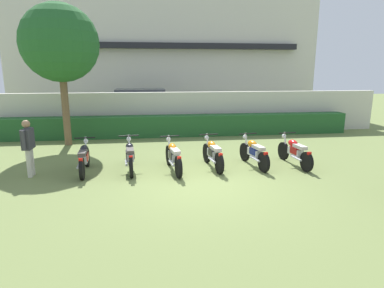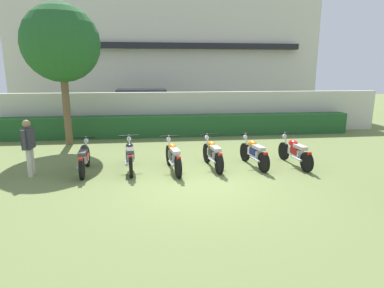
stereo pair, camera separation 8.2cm
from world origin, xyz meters
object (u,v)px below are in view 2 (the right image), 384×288
Objects in this scene: motorcycle_in_row_3 at (213,153)px; motorcycle_in_row_5 at (295,152)px; motorcycle_in_row_2 at (173,156)px; motorcycle_in_row_1 at (130,155)px; inspector_person at (29,143)px; tree_near_inspector at (61,44)px; motorcycle_in_row_0 at (84,158)px; motorcycle_in_row_4 at (254,152)px; parked_car at (145,106)px.

motorcycle_in_row_3 is 2.57m from motorcycle_in_row_5.
motorcycle_in_row_3 is at bearing -90.35° from motorcycle_in_row_2.
motorcycle_in_row_1 is at bearing 82.60° from motorcycle_in_row_3.
motorcycle_in_row_2 is 1.22× the size of inspector_person.
inspector_person is (-0.09, -3.94, -2.94)m from tree_near_inspector.
motorcycle_in_row_0 reaches higher than motorcycle_in_row_5.
inspector_person reaches higher than motorcycle_in_row_4.
motorcycle_in_row_1 is (-0.26, -9.16, -0.48)m from parked_car.
motorcycle_in_row_2 is at bearing -0.36° from inspector_person.
motorcycle_in_row_0 is 2.56m from motorcycle_in_row_2.
motorcycle_in_row_3 is at bearing -95.59° from motorcycle_in_row_1.
parked_car is 10.41m from motorcycle_in_row_5.
motorcycle_in_row_5 is (6.33, -0.06, -0.00)m from motorcycle_in_row_0.
motorcycle_in_row_4 is at bearing -97.04° from motorcycle_in_row_3.
motorcycle_in_row_1 is at bearing -91.92° from parked_car.
parked_car reaches higher than motorcycle_in_row_3.
parked_car is 9.40m from motorcycle_in_row_2.
motorcycle_in_row_4 is at bearing -94.10° from motorcycle_in_row_0.
tree_near_inspector is 5.74m from motorcycle_in_row_1.
inspector_person reaches higher than motorcycle_in_row_3.
parked_car is at bearing 21.11° from motorcycle_in_row_5.
parked_car reaches higher than motorcycle_in_row_4.
motorcycle_in_row_1 is 5.03m from motorcycle_in_row_5.
motorcycle_in_row_0 is 1.01× the size of motorcycle_in_row_4.
motorcycle_in_row_5 is (4.77, -9.24, -0.49)m from parked_car.
motorcycle_in_row_2 is 1.05× the size of motorcycle_in_row_3.
inspector_person is at bearing 81.61° from motorcycle_in_row_2.
motorcycle_in_row_1 is 0.99× the size of motorcycle_in_row_2.
motorcycle_in_row_0 is at bearing -70.65° from tree_near_inspector.
motorcycle_in_row_1 is 3.75m from motorcycle_in_row_4.
motorcycle_in_row_1 reaches higher than motorcycle_in_row_2.
motorcycle_in_row_0 is 0.96× the size of motorcycle_in_row_2.
parked_car reaches higher than inspector_person.
inspector_person is (-2.72, -0.15, 0.47)m from motorcycle_in_row_1.
parked_car is 9.45m from motorcycle_in_row_3.
parked_car is at bearing 72.23° from inspector_person.
motorcycle_in_row_0 is 0.97× the size of motorcycle_in_row_1.
parked_car is 9.83m from motorcycle_in_row_4.
tree_near_inspector is at bearing 46.24° from motorcycle_in_row_3.
motorcycle_in_row_1 reaches higher than motorcycle_in_row_5.
tree_near_inspector is at bearing 29.62° from motorcycle_in_row_1.
motorcycle_in_row_2 is at bearing 85.20° from motorcycle_in_row_5.
parked_car reaches higher than motorcycle_in_row_0.
motorcycle_in_row_0 is at bearing 83.26° from motorcycle_in_row_5.
motorcycle_in_row_3 is 5.21m from inspector_person.
tree_near_inspector reaches higher than motorcycle_in_row_3.
inspector_person is at bearing -108.06° from parked_car.
motorcycle_in_row_5 is at bearing -96.61° from motorcycle_in_row_2.
parked_car is 0.85× the size of tree_near_inspector.
motorcycle_in_row_4 is 0.95× the size of motorcycle_in_row_5.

